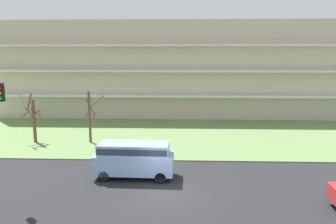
% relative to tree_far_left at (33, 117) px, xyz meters
% --- Properties ---
extents(ground, '(160.00, 160.00, 0.00)m').
position_rel_tree_far_left_xyz_m(ground, '(12.50, -10.79, -2.40)').
color(ground, '#232326').
extents(grass_lawn_strip, '(80.00, 16.00, 0.08)m').
position_rel_tree_far_left_xyz_m(grass_lawn_strip, '(12.50, 3.21, -2.36)').
color(grass_lawn_strip, '#66844C').
rests_on(grass_lawn_strip, ground).
extents(apartment_building, '(45.40, 11.56, 12.11)m').
position_rel_tree_far_left_xyz_m(apartment_building, '(12.50, 16.51, 3.65)').
color(apartment_building, beige).
rests_on(apartment_building, ground).
extents(tree_far_left, '(1.80, 2.25, 4.58)m').
position_rel_tree_far_left_xyz_m(tree_far_left, '(0.00, 0.00, 0.00)').
color(tree_far_left, brown).
rests_on(tree_far_left, ground).
extents(tree_left, '(1.81, 2.06, 4.79)m').
position_rel_tree_far_left_xyz_m(tree_left, '(5.26, 0.17, 0.18)').
color(tree_left, brown).
rests_on(tree_left, ground).
extents(van_blue_near_left, '(5.25, 2.15, 2.36)m').
position_rel_tree_far_left_xyz_m(van_blue_near_left, '(10.41, -8.29, -1.01)').
color(van_blue_near_left, '#8CB2E0').
rests_on(van_blue_near_left, ground).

